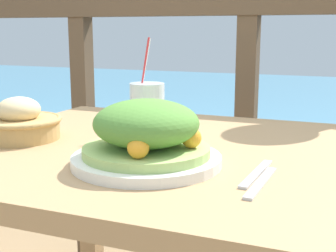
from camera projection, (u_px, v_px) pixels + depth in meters
patio_table at (179, 190)px, 1.08m from camera, size 1.05×0.84×0.73m
railing_fence at (247, 93)px, 1.67m from camera, size 2.80×0.08×1.13m
sea_backdrop at (308, 122)px, 4.05m from camera, size 12.00×4.00×0.41m
salad_plate at (146, 137)px, 0.92m from camera, size 0.30×0.30×0.13m
drink_glass at (147, 110)px, 1.16m from camera, size 0.09×0.09×0.24m
bread_basket at (19, 123)px, 1.14m from camera, size 0.20×0.20×0.10m
fork at (256, 174)px, 0.86m from camera, size 0.03×0.18×0.00m
knife at (261, 182)px, 0.81m from camera, size 0.02×0.18×0.00m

